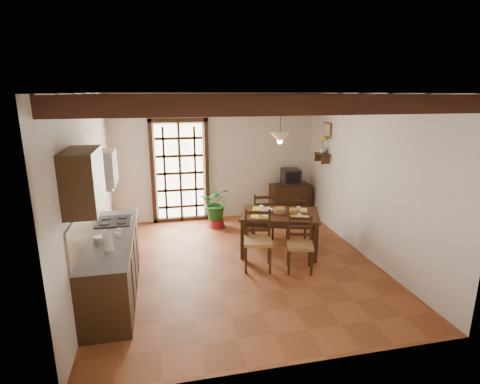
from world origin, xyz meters
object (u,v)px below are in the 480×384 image
object	(u,v)px
kitchen_counter	(112,265)
dining_table	(280,218)
chair_far_left	(262,223)
potted_plant	(217,201)
chair_far_right	(297,225)
chair_near_left	(258,251)
sideboard	(290,200)
chair_near_right	(300,254)
crt_tv	(291,176)
pendant_lamp	(280,137)

from	to	relation	value
kitchen_counter	dining_table	bearing A→B (deg)	18.79
chair_far_left	potted_plant	xyz separation A→B (m)	(-0.80, 0.76, 0.28)
chair_far_right	potted_plant	xyz separation A→B (m)	(-1.44, 0.97, 0.30)
potted_plant	chair_far_right	bearing A→B (deg)	-33.93
chair_near_left	sideboard	size ratio (longest dim) A/B	1.07
chair_near_right	chair_far_right	distance (m)	1.39
chair_far_right	potted_plant	size ratio (longest dim) A/B	0.47
dining_table	chair_far_left	distance (m)	0.85
crt_tv	pendant_lamp	distance (m)	2.28
kitchen_counter	crt_tv	xyz separation A→B (m)	(3.64, 2.82, 0.48)
sideboard	crt_tv	size ratio (longest dim) A/B	2.10
chair_near_left	chair_far_right	xyz separation A→B (m)	(1.09, 1.10, -0.03)
kitchen_counter	dining_table	world-z (taller)	kitchen_counter
dining_table	sideboard	bearing A→B (deg)	83.61
potted_plant	crt_tv	bearing A→B (deg)	11.35
chair_far_left	chair_near_left	bearing A→B (deg)	78.16
kitchen_counter	sideboard	size ratio (longest dim) A/B	2.49
chair_far_left	sideboard	distance (m)	1.49
potted_plant	pendant_lamp	xyz separation A→B (m)	(0.90, -1.42, 1.51)
chair_near_left	chair_near_right	distance (m)	0.68
dining_table	chair_far_right	size ratio (longest dim) A/B	1.80
potted_plant	pendant_lamp	size ratio (longest dim) A/B	2.19
kitchen_counter	crt_tv	bearing A→B (deg)	37.75
chair_near_right	chair_far_right	size ratio (longest dim) A/B	1.02
sideboard	pendant_lamp	bearing A→B (deg)	-119.10
kitchen_counter	potted_plant	bearing A→B (deg)	52.89
chair_far_right	dining_table	bearing A→B (deg)	69.14
dining_table	potted_plant	xyz separation A→B (m)	(-0.90, 1.52, -0.07)
chair_near_left	chair_far_right	size ratio (longest dim) A/B	1.11
sideboard	pendant_lamp	world-z (taller)	pendant_lamp
chair_far_right	sideboard	xyz separation A→B (m)	(0.34, 1.33, 0.11)
potted_plant	kitchen_counter	bearing A→B (deg)	-127.11
chair_far_right	chair_near_right	bearing A→B (deg)	95.14
chair_near_right	crt_tv	size ratio (longest dim) A/B	2.07
chair_near_left	potted_plant	size ratio (longest dim) A/B	0.52
chair_far_right	chair_far_left	bearing A→B (deg)	5.15
kitchen_counter	crt_tv	world-z (taller)	kitchen_counter
dining_table	chair_near_left	size ratio (longest dim) A/B	1.62
chair_near_right	pendant_lamp	xyz separation A→B (m)	(-0.10, 0.87, 1.80)
sideboard	pendant_lamp	xyz separation A→B (m)	(-0.88, -1.78, 1.69)
potted_plant	dining_table	bearing A→B (deg)	-59.39
chair_near_left	sideboard	distance (m)	2.82
chair_far_left	dining_table	bearing A→B (deg)	104.21
chair_far_right	pendant_lamp	bearing A→B (deg)	63.43
chair_far_left	pendant_lamp	xyz separation A→B (m)	(0.10, -0.67, 1.79)
chair_near_right	chair_far_left	distance (m)	1.55
chair_far_left	potted_plant	distance (m)	1.14
kitchen_counter	pendant_lamp	xyz separation A→B (m)	(2.76, 1.04, 1.60)
crt_tv	pendant_lamp	xyz separation A→B (m)	(-0.88, -1.78, 1.12)
dining_table	crt_tv	world-z (taller)	crt_tv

